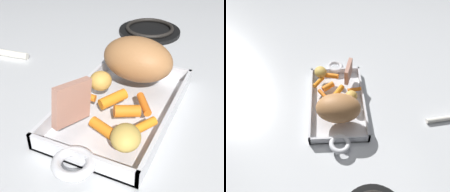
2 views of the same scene
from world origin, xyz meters
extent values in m
plane|color=silver|center=(0.00, 0.00, 0.00)|extent=(1.98, 1.98, 0.00)
cube|color=silver|center=(0.00, 0.00, 0.00)|extent=(0.34, 0.21, 0.01)
cube|color=silver|center=(0.00, 0.10, 0.02)|extent=(0.34, 0.01, 0.03)
cube|color=silver|center=(0.00, -0.10, 0.02)|extent=(0.34, 0.01, 0.03)
cube|color=silver|center=(0.17, 0.00, 0.02)|extent=(0.01, 0.21, 0.03)
cube|color=silver|center=(-0.17, 0.00, 0.02)|extent=(0.01, 0.21, 0.03)
torus|color=silver|center=(0.19, 0.00, 0.03)|extent=(0.07, 0.07, 0.02)
torus|color=silver|center=(-0.19, 0.00, 0.03)|extent=(0.07, 0.07, 0.02)
ellipsoid|color=#A97041|center=(0.08, 0.00, 0.08)|extent=(0.12, 0.16, 0.09)
cube|color=tan|center=(-0.10, 0.05, 0.07)|extent=(0.09, 0.04, 0.09)
cylinder|color=orange|center=(-0.03, 0.01, 0.05)|extent=(0.06, 0.05, 0.03)
cylinder|color=orange|center=(-0.01, -0.05, 0.04)|extent=(0.06, 0.05, 0.01)
cylinder|color=orange|center=(-0.05, -0.03, 0.05)|extent=(0.05, 0.05, 0.03)
cylinder|color=orange|center=(-0.11, -0.02, 0.04)|extent=(0.04, 0.06, 0.02)
cylinder|color=orange|center=(-0.08, -0.07, 0.04)|extent=(0.06, 0.05, 0.02)
cylinder|color=orange|center=(-0.04, 0.07, 0.04)|extent=(0.02, 0.05, 0.02)
ellipsoid|color=gold|center=(0.01, 0.05, 0.05)|extent=(0.06, 0.06, 0.04)
ellipsoid|color=gold|center=(-0.13, -0.06, 0.05)|extent=(0.07, 0.06, 0.04)
cylinder|color=white|center=(0.09, 0.39, 0.01)|extent=(0.03, 0.14, 0.02)
camera|label=1|loc=(-0.47, -0.20, 0.38)|focal=49.24mm
camera|label=2|loc=(0.54, -0.02, 0.68)|focal=35.73mm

